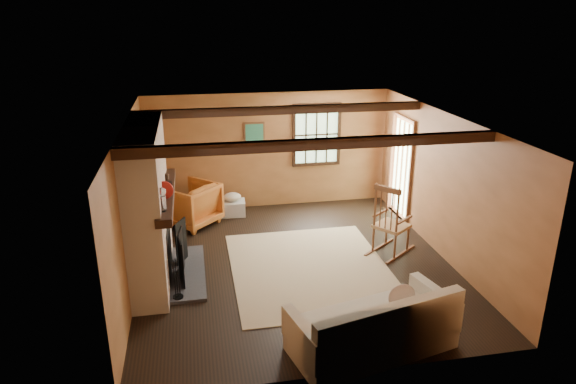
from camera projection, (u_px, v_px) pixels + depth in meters
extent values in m
plane|color=black|center=(295.00, 264.00, 8.45)|extent=(5.50, 5.50, 0.00)
cube|color=#AC693D|center=(269.00, 151.00, 10.59)|extent=(5.00, 0.02, 2.40)
cube|color=#AC693D|center=(347.00, 282.00, 5.50)|extent=(5.00, 0.02, 2.40)
cube|color=#AC693D|center=(131.00, 206.00, 7.61)|extent=(0.02, 5.50, 2.40)
cube|color=#AC693D|center=(443.00, 186.00, 8.49)|extent=(0.02, 5.50, 2.40)
cube|color=silver|center=(296.00, 120.00, 7.64)|extent=(5.00, 5.50, 0.02)
cube|color=#321910|center=(315.00, 144.00, 6.56)|extent=(5.00, 0.12, 0.14)
cube|color=#321910|center=(282.00, 110.00, 8.78)|extent=(5.00, 0.12, 0.14)
cube|color=#321910|center=(317.00, 135.00, 10.64)|extent=(1.02, 0.06, 1.32)
cube|color=#B4DEAA|center=(316.00, 135.00, 10.67)|extent=(0.90, 0.01, 1.20)
cube|color=#321910|center=(316.00, 135.00, 10.65)|extent=(0.90, 0.03, 0.02)
cube|color=brown|center=(401.00, 168.00, 10.12)|extent=(0.06, 1.00, 2.06)
cube|color=#B4DEAA|center=(402.00, 168.00, 10.13)|extent=(0.01, 0.80, 1.85)
cube|color=brown|center=(254.00, 133.00, 10.38)|extent=(0.42, 0.03, 0.42)
cube|color=#25716A|center=(254.00, 133.00, 10.36)|extent=(0.36, 0.01, 0.36)
cube|color=#AA5742|center=(148.00, 205.00, 7.65)|extent=(0.50, 2.20, 2.40)
cube|color=black|center=(157.00, 250.00, 7.92)|extent=(0.38, 1.00, 0.85)
cube|color=#3D3E43|center=(187.00, 272.00, 8.14)|extent=(0.55, 1.80, 0.05)
cube|color=#321910|center=(166.00, 195.00, 7.65)|extent=(0.22, 2.30, 0.12)
cube|color=black|center=(181.00, 262.00, 7.63)|extent=(0.09, 0.36, 0.72)
cube|color=black|center=(181.00, 251.00, 7.97)|extent=(0.07, 0.36, 0.72)
cube|color=black|center=(181.00, 241.00, 8.31)|extent=(0.17, 0.33, 0.72)
cylinder|color=black|center=(178.00, 297.00, 7.38)|extent=(0.15, 0.15, 0.02)
cylinder|color=black|center=(175.00, 279.00, 7.24)|extent=(0.01, 0.01, 0.62)
cylinder|color=black|center=(177.00, 278.00, 7.27)|extent=(0.01, 0.01, 0.62)
cylinder|color=black|center=(179.00, 277.00, 7.31)|extent=(0.01, 0.01, 0.62)
cylinder|color=white|center=(163.00, 204.00, 6.83)|extent=(0.10, 0.10, 0.22)
sphere|color=white|center=(162.00, 192.00, 6.77)|extent=(0.12, 0.12, 0.12)
cylinder|color=#B21D14|center=(164.00, 190.00, 7.26)|extent=(0.27, 0.04, 0.27)
cube|color=black|center=(165.00, 186.00, 7.67)|extent=(0.21, 0.15, 0.11)
cylinder|color=#321910|center=(166.00, 177.00, 8.11)|extent=(0.08, 0.08, 0.10)
cylinder|color=#321910|center=(166.00, 176.00, 8.15)|extent=(0.08, 0.08, 0.09)
cube|color=tan|center=(310.00, 268.00, 8.30)|extent=(2.50, 3.00, 0.01)
cube|color=tan|center=(391.00, 226.00, 8.72)|extent=(0.70, 0.70, 0.05)
cube|color=brown|center=(388.00, 190.00, 8.34)|extent=(0.34, 0.42, 0.09)
cylinder|color=brown|center=(408.00, 238.00, 8.82)|extent=(0.04, 0.04, 0.47)
cylinder|color=brown|center=(386.00, 231.00, 9.09)|extent=(0.04, 0.04, 0.47)
cylinder|color=brown|center=(395.00, 246.00, 8.52)|extent=(0.04, 0.04, 0.47)
cylinder|color=brown|center=(373.00, 239.00, 8.79)|extent=(0.04, 0.04, 0.47)
cylinder|color=brown|center=(398.00, 212.00, 8.32)|extent=(0.04, 0.04, 0.80)
cylinder|color=brown|center=(375.00, 206.00, 8.58)|extent=(0.04, 0.04, 0.80)
cylinder|color=brown|center=(392.00, 212.00, 8.39)|extent=(0.02, 0.02, 0.66)
cylinder|color=brown|center=(386.00, 210.00, 8.46)|extent=(0.02, 0.02, 0.66)
cylinder|color=brown|center=(381.00, 209.00, 8.52)|extent=(0.02, 0.02, 0.66)
cube|color=brown|center=(404.00, 220.00, 8.52)|extent=(0.38, 0.31, 0.03)
cube|color=brown|center=(380.00, 213.00, 8.81)|extent=(0.38, 0.31, 0.03)
cube|color=brown|center=(400.00, 254.00, 8.75)|extent=(0.74, 0.58, 0.03)
cube|color=brown|center=(379.00, 247.00, 9.01)|extent=(0.74, 0.58, 0.03)
cube|color=beige|center=(371.00, 333.00, 6.29)|extent=(2.14, 1.34, 0.44)
cube|color=beige|center=(391.00, 326.00, 5.85)|extent=(1.96, 0.61, 0.54)
cube|color=beige|center=(303.00, 338.00, 5.85)|extent=(0.35, 0.90, 0.40)
cube|color=beige|center=(434.00, 302.00, 6.59)|extent=(0.35, 0.90, 0.40)
ellipsoid|color=beige|center=(402.00, 297.00, 6.46)|extent=(0.38, 0.21, 0.36)
cylinder|color=brown|center=(165.00, 212.00, 10.42)|extent=(0.42, 0.12, 0.12)
cylinder|color=brown|center=(172.00, 212.00, 10.45)|extent=(0.42, 0.12, 0.12)
cylinder|color=brown|center=(178.00, 211.00, 10.47)|extent=(0.42, 0.12, 0.12)
cylinder|color=brown|center=(164.00, 207.00, 10.38)|extent=(0.42, 0.12, 0.12)
cylinder|color=brown|center=(171.00, 206.00, 10.40)|extent=(0.42, 0.12, 0.12)
cylinder|color=brown|center=(178.00, 206.00, 10.43)|extent=(0.42, 0.12, 0.12)
cube|color=silver|center=(233.00, 208.00, 10.42)|extent=(0.52, 0.41, 0.30)
ellipsoid|color=beige|center=(232.00, 197.00, 10.34)|extent=(0.41, 0.36, 0.18)
imported|color=#BF6026|center=(191.00, 204.00, 9.87)|extent=(1.28, 1.28, 0.84)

